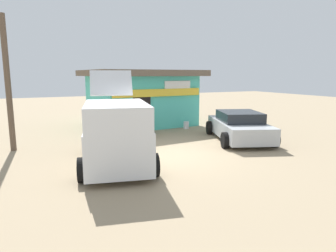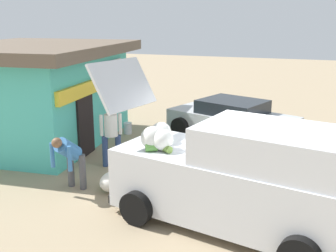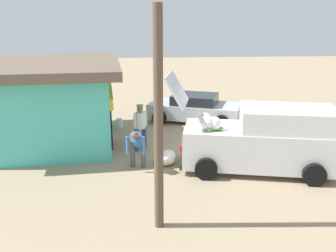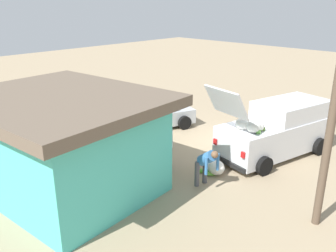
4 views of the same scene
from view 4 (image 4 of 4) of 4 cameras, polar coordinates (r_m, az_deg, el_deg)
name	(u,v)px [view 4 (image 4 of 4)]	position (r m, az deg, el deg)	size (l,w,h in m)	color
ground_plane	(227,144)	(14.65, 9.27, -2.83)	(60.00, 60.00, 0.00)	#9E896B
storefront_bar	(64,142)	(11.00, -16.13, -2.46)	(6.20, 5.28, 2.96)	#4CC6B7
delivery_van	(277,130)	(13.79, 16.91, -0.54)	(2.83, 5.17, 2.89)	silver
parked_sedan	(148,115)	(16.20, -3.16, 1.78)	(3.14, 4.31, 1.21)	#B2B7BC
vendor_standing	(168,143)	(12.09, -0.04, -2.75)	(0.48, 0.48, 1.62)	navy
customer_bending	(206,163)	(11.01, 6.05, -5.79)	(0.78, 0.59, 1.32)	#4C4C51
unloaded_banana_pile	(215,168)	(12.11, 7.48, -6.54)	(0.91, 0.85, 0.47)	silver
paint_bucket	(98,148)	(13.86, -11.07, -3.44)	(0.27, 0.27, 0.37)	silver
utility_pole	(329,137)	(9.40, 24.15, -1.63)	(0.20, 0.20, 4.79)	brown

